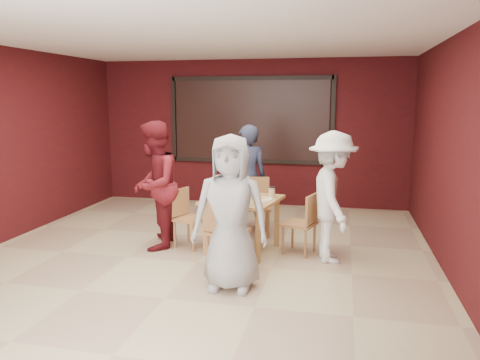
% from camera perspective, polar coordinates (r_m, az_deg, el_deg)
% --- Properties ---
extents(floor, '(7.00, 7.00, 0.00)m').
position_cam_1_polar(floor, '(6.07, -5.25, -9.96)').
color(floor, '#C8B98A').
rests_on(floor, ground).
extents(window_blinds, '(3.00, 0.02, 1.50)m').
position_cam_1_polar(window_blinds, '(9.06, 1.26, 7.32)').
color(window_blinds, black).
extents(dining_table, '(1.08, 1.08, 0.88)m').
position_cam_1_polar(dining_table, '(6.31, 0.26, -3.03)').
color(dining_table, '#B37F49').
rests_on(dining_table, floor).
extents(chair_front, '(0.55, 0.55, 0.92)m').
position_cam_1_polar(chair_front, '(5.68, -1.93, -5.85)').
color(chair_front, '#A2643F').
rests_on(chair_front, floor).
extents(chair_back, '(0.51, 0.51, 0.87)m').
position_cam_1_polar(chair_back, '(7.17, 1.97, -2.75)').
color(chair_back, '#A2643F').
rests_on(chair_back, floor).
extents(chair_left, '(0.49, 0.49, 0.81)m').
position_cam_1_polar(chair_left, '(6.60, -6.55, -4.18)').
color(chair_left, '#A2643F').
rests_on(chair_left, floor).
extents(chair_right, '(0.50, 0.50, 0.82)m').
position_cam_1_polar(chair_right, '(6.28, 7.82, -4.88)').
color(chair_right, '#A2643F').
rests_on(chair_right, floor).
extents(diner_front, '(0.84, 0.56, 1.70)m').
position_cam_1_polar(diner_front, '(5.03, -1.17, -4.03)').
color(diner_front, '#A8A8A8').
rests_on(diner_front, floor).
extents(diner_back, '(0.71, 0.58, 1.66)m').
position_cam_1_polar(diner_back, '(7.35, 0.93, 0.30)').
color(diner_back, '#282E47').
rests_on(diner_back, floor).
extents(diner_left, '(0.77, 0.94, 1.76)m').
position_cam_1_polar(diner_left, '(6.53, -10.39, -0.64)').
color(diner_left, maroon).
rests_on(diner_left, floor).
extents(diner_right, '(0.84, 1.18, 1.66)m').
position_cam_1_polar(diner_right, '(6.01, 11.21, -2.06)').
color(diner_right, white).
rests_on(diner_right, floor).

